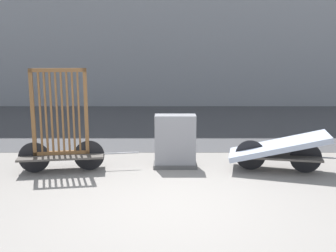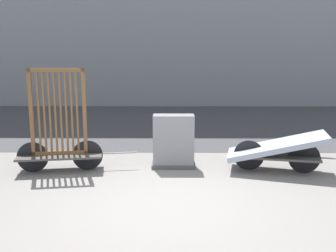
# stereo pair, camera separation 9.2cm
# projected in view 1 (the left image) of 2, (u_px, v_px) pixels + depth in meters

# --- Properties ---
(ground_plane) EXTENTS (60.00, 60.00, 0.00)m
(ground_plane) POSITION_uv_depth(u_px,v_px,m) (169.00, 205.00, 6.03)
(ground_plane) COLOR gray
(road_strip) EXTENTS (56.00, 8.02, 0.01)m
(road_strip) POSITION_uv_depth(u_px,v_px,m) (167.00, 122.00, 13.12)
(road_strip) COLOR #424244
(road_strip) RESTS_ON ground_plane
(bike_cart_with_bedframe) EXTENTS (2.34, 0.89, 2.01)m
(bike_cart_with_bedframe) POSITION_uv_depth(u_px,v_px,m) (59.00, 138.00, 7.62)
(bike_cart_with_bedframe) COLOR #4C4742
(bike_cart_with_bedframe) RESTS_ON ground_plane
(bike_cart_with_mattress) EXTENTS (2.48, 1.21, 0.80)m
(bike_cart_with_mattress) POSITION_uv_depth(u_px,v_px,m) (276.00, 149.00, 7.68)
(bike_cart_with_mattress) COLOR #4C4742
(bike_cart_with_mattress) RESTS_ON ground_plane
(utility_cabinet) EXTENTS (0.88, 0.43, 1.08)m
(utility_cabinet) POSITION_uv_depth(u_px,v_px,m) (173.00, 143.00, 7.94)
(utility_cabinet) COLOR #4C4C4C
(utility_cabinet) RESTS_ON ground_plane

